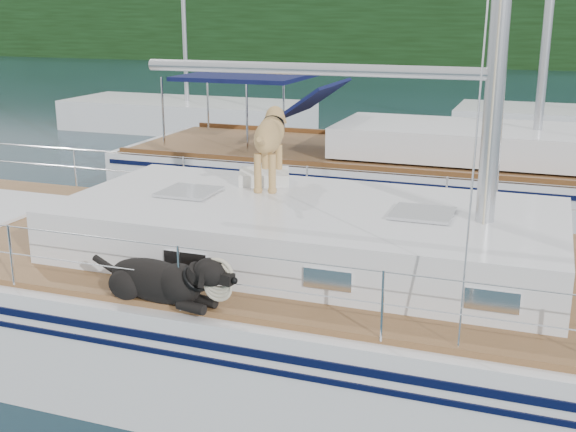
% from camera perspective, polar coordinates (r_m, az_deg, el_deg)
% --- Properties ---
extents(ground, '(120.00, 120.00, 0.00)m').
position_cam_1_polar(ground, '(8.50, -3.69, -10.46)').
color(ground, black).
rests_on(ground, ground).
extents(tree_line, '(90.00, 3.00, 6.00)m').
position_cam_1_polar(tree_line, '(52.05, 17.12, 14.43)').
color(tree_line, black).
rests_on(tree_line, ground).
extents(shore_bank, '(92.00, 1.00, 1.20)m').
position_cam_1_polar(shore_bank, '(53.34, 16.99, 11.88)').
color(shore_bank, '#595147').
rests_on(shore_bank, ground).
extents(main_sailboat, '(12.00, 3.86, 14.01)m').
position_cam_1_polar(main_sailboat, '(8.18, -3.20, -6.33)').
color(main_sailboat, silver).
rests_on(main_sailboat, ground).
extents(neighbor_sailboat, '(11.00, 3.50, 13.30)m').
position_cam_1_polar(neighbor_sailboat, '(14.11, 9.40, 2.84)').
color(neighbor_sailboat, silver).
rests_on(neighbor_sailboat, ground).
extents(bg_boat_west, '(8.00, 3.00, 11.65)m').
position_cam_1_polar(bg_boat_west, '(23.94, -7.93, 7.82)').
color(bg_boat_west, silver).
rests_on(bg_boat_west, ground).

